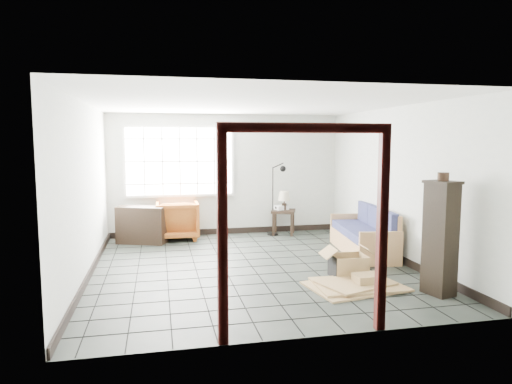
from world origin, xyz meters
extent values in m
plane|color=black|center=(0.00, 0.00, 0.00)|extent=(5.50, 5.50, 0.00)
cube|color=silver|center=(0.00, 2.75, 1.30)|extent=(5.00, 0.02, 2.60)
cube|color=silver|center=(0.00, -2.75, 1.30)|extent=(5.00, 0.02, 2.60)
cube|color=silver|center=(-2.50, 0.00, 1.30)|extent=(0.02, 5.50, 2.60)
cube|color=silver|center=(2.50, 0.00, 1.30)|extent=(0.02, 5.50, 2.60)
cube|color=white|center=(0.00, 0.00, 2.60)|extent=(5.00, 5.50, 0.02)
cube|color=black|center=(0.00, 2.73, 0.06)|extent=(4.95, 0.03, 0.12)
cube|color=black|center=(-2.48, 0.00, 0.06)|extent=(0.03, 5.45, 0.12)
cube|color=black|center=(2.48, 0.00, 0.06)|extent=(0.03, 5.45, 0.12)
cube|color=silver|center=(-1.00, 2.71, 1.60)|extent=(2.32, 0.06, 1.52)
cube|color=white|center=(-1.00, 2.67, 1.60)|extent=(2.20, 0.02, 1.40)
cube|color=#3A100D|center=(-0.85, -2.70, 1.05)|extent=(0.10, 0.08, 2.10)
cube|color=#3A100D|center=(0.85, -2.70, 1.05)|extent=(0.10, 0.08, 2.10)
cube|color=#3A100D|center=(0.00, -2.70, 2.15)|extent=(1.80, 0.08, 0.10)
cube|color=#A57A4A|center=(2.15, 0.48, 0.16)|extent=(0.94, 1.87, 0.32)
cube|color=#A57A4A|center=(2.03, -0.43, 0.29)|extent=(0.72, 0.14, 0.57)
cube|color=#A57A4A|center=(2.27, 1.40, 0.29)|extent=(0.72, 0.14, 0.57)
cube|color=#A57A4A|center=(2.47, 0.44, 0.49)|extent=(0.30, 1.79, 0.63)
cube|color=#1B2444|center=(2.06, -0.10, 0.40)|extent=(0.71, 0.65, 0.14)
cube|color=#1B2444|center=(2.32, -0.14, 0.61)|extent=(0.20, 0.59, 0.47)
cube|color=#1B2444|center=(2.13, 0.48, 0.40)|extent=(0.71, 0.65, 0.14)
cube|color=#1B2444|center=(2.39, 0.45, 0.61)|extent=(0.20, 0.59, 0.47)
cube|color=#1B2444|center=(2.21, 1.07, 0.40)|extent=(0.71, 0.65, 0.14)
cube|color=#1B2444|center=(2.46, 1.04, 0.61)|extent=(0.20, 0.59, 0.47)
imported|color=maroon|center=(-1.09, 2.40, 0.44)|extent=(0.86, 0.81, 0.88)
cube|color=black|center=(1.19, 2.40, 0.51)|extent=(0.63, 0.63, 0.06)
cube|color=black|center=(0.94, 2.29, 0.25)|extent=(0.06, 0.06, 0.49)
cube|color=black|center=(1.31, 2.15, 0.25)|extent=(0.06, 0.06, 0.49)
cube|color=black|center=(1.08, 2.65, 0.25)|extent=(0.06, 0.06, 0.49)
cube|color=black|center=(1.45, 2.51, 0.25)|extent=(0.06, 0.06, 0.49)
cylinder|color=black|center=(1.20, 2.39, 0.61)|extent=(0.11, 0.11, 0.14)
cylinder|color=black|center=(1.20, 2.39, 0.73)|extent=(0.03, 0.03, 0.10)
cone|color=beige|center=(1.20, 2.39, 0.85)|extent=(0.28, 0.28, 0.21)
cube|color=silver|center=(1.16, 2.44, 0.59)|extent=(0.31, 0.27, 0.10)
cylinder|color=black|center=(1.03, 2.41, 0.59)|extent=(0.03, 0.06, 0.06)
cylinder|color=black|center=(0.95, 2.40, 0.01)|extent=(0.31, 0.31, 0.03)
cylinder|color=black|center=(0.95, 2.40, 0.74)|extent=(0.03, 0.03, 1.45)
cylinder|color=black|center=(1.04, 2.32, 1.51)|extent=(0.24, 0.11, 0.13)
sphere|color=black|center=(1.13, 2.23, 1.44)|extent=(0.17, 0.17, 0.13)
cube|color=black|center=(-1.80, 2.14, 0.37)|extent=(1.02, 0.68, 0.74)
cube|color=black|center=(-1.80, 2.14, 0.38)|extent=(0.94, 0.61, 0.03)
cube|color=black|center=(2.15, -1.82, 0.75)|extent=(0.37, 0.43, 1.49)
cube|color=black|center=(2.15, -1.82, 1.49)|extent=(0.41, 0.48, 0.04)
cylinder|color=black|center=(2.14, -1.83, 1.56)|extent=(0.19, 0.19, 0.11)
cube|color=olive|center=(1.29, -0.86, 0.01)|extent=(0.51, 0.42, 0.02)
cube|color=black|center=(1.04, -0.85, 0.17)|extent=(0.04, 0.40, 0.34)
cube|color=olive|center=(1.54, -0.87, 0.17)|extent=(0.04, 0.40, 0.34)
cube|color=olive|center=(1.28, -1.06, 0.17)|extent=(0.49, 0.04, 0.34)
cube|color=olive|center=(1.30, -0.67, 0.17)|extent=(0.49, 0.04, 0.34)
cube|color=olive|center=(0.97, -0.85, 0.39)|extent=(0.21, 0.40, 0.14)
cube|color=olive|center=(1.61, -0.88, 0.39)|extent=(0.21, 0.40, 0.14)
cube|color=olive|center=(1.20, -1.33, 0.01)|extent=(1.41, 1.10, 0.03)
cube|color=olive|center=(1.20, -1.33, 0.04)|extent=(1.14, 0.86, 0.03)
cube|color=olive|center=(1.20, -1.33, 0.07)|extent=(1.13, 0.96, 0.03)
cube|color=olive|center=(1.36, -1.37, 0.13)|extent=(0.37, 0.30, 0.11)
camera|label=1|loc=(-1.45, -7.05, 2.02)|focal=32.00mm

